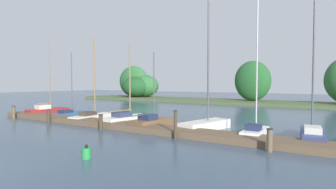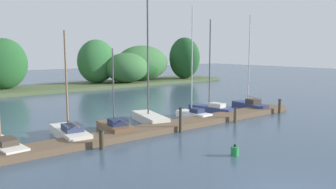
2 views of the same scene
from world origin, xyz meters
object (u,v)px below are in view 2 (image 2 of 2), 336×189
channel_buoy_0 (235,151)px  mooring_piling_4 (235,115)px  sailboat_5 (149,116)px  mooring_piling_2 (102,139)px  sailboat_7 (211,108)px  mooring_piling_5 (280,106)px  sailboat_6 (193,113)px  sailboat_8 (249,105)px  sailboat_3 (69,131)px  sailboat_4 (115,127)px  mooring_piling_3 (180,120)px  sailboat_2 (2,143)px

channel_buoy_0 → mooring_piling_4: bearing=40.1°
sailboat_5 → mooring_piling_2: bearing=137.5°
sailboat_7 → mooring_piling_5: (3.93, -3.70, 0.18)m
sailboat_6 → mooring_piling_5: 7.26m
sailboat_8 → channel_buoy_0: sailboat_8 is taller
sailboat_3 → mooring_piling_2: sailboat_3 is taller
sailboat_4 → sailboat_7: size_ratio=0.69×
mooring_piling_3 → mooring_piling_5: size_ratio=1.37×
sailboat_7 → mooring_piling_2: sailboat_7 is taller
mooring_piling_2 → mooring_piling_5: size_ratio=0.89×
sailboat_3 → mooring_piling_5: sailboat_3 is taller
sailboat_4 → sailboat_8: (12.95, 0.11, 0.05)m
sailboat_5 → channel_buoy_0: 8.89m
channel_buoy_0 → sailboat_8: bearing=35.3°
sailboat_6 → mooring_piling_4: sailboat_6 is taller
sailboat_4 → sailboat_6: (6.78, 0.39, 0.03)m
channel_buoy_0 → sailboat_5: bearing=81.8°
sailboat_8 → mooring_piling_2: bearing=111.3°
mooring_piling_2 → mooring_piling_4: bearing=0.4°
sailboat_7 → channel_buoy_0: (-7.33, -8.71, -0.16)m
sailboat_3 → sailboat_5: sailboat_5 is taller
mooring_piling_2 → channel_buoy_0: mooring_piling_2 is taller
mooring_piling_4 → mooring_piling_5: (5.31, 0.00, 0.05)m
sailboat_5 → sailboat_7: size_ratio=1.14×
sailboat_4 → channel_buoy_0: 7.83m
sailboat_5 → sailboat_3: bearing=110.2°
sailboat_3 → mooring_piling_4: 11.20m
mooring_piling_3 → sailboat_5: bearing=86.4°
mooring_piling_3 → mooring_piling_4: (4.90, -0.16, -0.26)m
sailboat_8 → channel_buoy_0: size_ratio=13.59×
mooring_piling_2 → sailboat_5: bearing=34.0°
sailboat_8 → mooring_piling_3: sailboat_8 is taller
sailboat_6 → sailboat_8: (6.17, -0.28, 0.02)m
mooring_piling_2 → mooring_piling_5: bearing=0.2°
sailboat_3 → mooring_piling_2: (0.40, -3.13, 0.12)m
mooring_piling_4 → sailboat_4: bearing=162.8°
sailboat_2 → mooring_piling_3: sailboat_2 is taller
sailboat_5 → sailboat_6: 3.45m
sailboat_3 → sailboat_4: 2.72m
sailboat_7 → sailboat_8: (3.45, -1.08, 0.03)m
sailboat_8 → sailboat_6: bearing=98.7°
sailboat_3 → sailboat_6: 9.44m
sailboat_2 → sailboat_5: 9.74m
sailboat_4 → mooring_piling_3: 4.00m
sailboat_7 → mooring_piling_5: 5.40m
sailboat_3 → sailboat_5: bearing=-77.2°
mooring_piling_2 → sailboat_2: bearing=143.4°
sailboat_2 → sailboat_7: 15.78m
sailboat_4 → mooring_piling_2: sailboat_4 is taller
mooring_piling_5 → sailboat_3: bearing=169.2°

